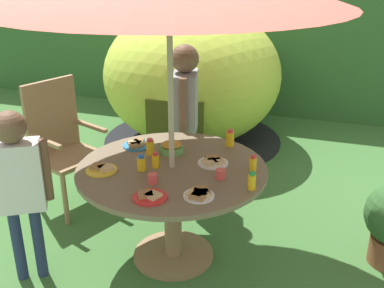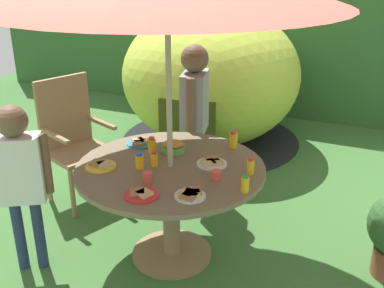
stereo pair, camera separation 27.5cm
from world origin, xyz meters
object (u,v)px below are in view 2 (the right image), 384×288
at_px(snack_bowl, 173,147).
at_px(cup_near, 216,175).
at_px(juice_bottle_mid_left, 233,140).
at_px(plate_back_edge, 141,142).
at_px(plate_front_edge, 212,163).
at_px(juice_bottle_near_right, 140,161).
at_px(plate_far_left, 141,194).
at_px(juice_bottle_near_left, 250,166).
at_px(dome_tent, 211,76).
at_px(juice_bottle_far_right, 245,184).
at_px(juice_bottle_center_front, 152,145).
at_px(cup_far, 148,177).
at_px(child_in_grey_shirt, 195,103).
at_px(plate_mid_right, 101,165).
at_px(garden_table, 171,187).
at_px(juice_bottle_spot_a, 154,159).
at_px(child_in_white_shirt, 19,169).
at_px(plate_center_back, 190,194).

height_order(snack_bowl, cup_near, snack_bowl).
relative_size(snack_bowl, juice_bottle_mid_left, 1.35).
relative_size(snack_bowl, plate_back_edge, 0.80).
bearing_deg(plate_front_edge, juice_bottle_near_right, -149.53).
bearing_deg(plate_far_left, juice_bottle_near_left, 47.22).
xyz_separation_m(plate_far_left, juice_bottle_near_left, (0.49, 0.53, 0.04)).
xyz_separation_m(dome_tent, plate_front_edge, (0.81, -2.04, -0.03)).
distance_m(plate_back_edge, juice_bottle_far_right, 1.00).
height_order(juice_bottle_center_front, cup_far, juice_bottle_center_front).
height_order(child_in_grey_shirt, plate_mid_right, child_in_grey_shirt).
height_order(dome_tent, child_in_grey_shirt, dome_tent).
distance_m(garden_table, juice_bottle_spot_a, 0.23).
distance_m(plate_front_edge, plate_far_left, 0.60).
xyz_separation_m(plate_far_left, plate_back_edge, (-0.39, 0.68, 0.00)).
height_order(dome_tent, plate_front_edge, dome_tent).
bearing_deg(child_in_grey_shirt, cup_near, 16.63).
relative_size(child_in_white_shirt, juice_bottle_far_right, 10.46).
relative_size(snack_bowl, cup_near, 2.62).
distance_m(child_in_white_shirt, juice_bottle_near_right, 0.75).
xyz_separation_m(child_in_grey_shirt, snack_bowl, (0.13, -0.68, -0.11)).
height_order(plate_back_edge, juice_bottle_near_left, juice_bottle_near_left).
relative_size(plate_front_edge, juice_bottle_near_right, 1.89).
xyz_separation_m(garden_table, child_in_grey_shirt, (-0.22, 0.90, 0.30)).
relative_size(snack_bowl, juice_bottle_center_front, 1.45).
height_order(child_in_grey_shirt, cup_near, child_in_grey_shirt).
bearing_deg(garden_table, plate_back_edge, 145.82).
relative_size(garden_table, juice_bottle_mid_left, 10.13).
distance_m(snack_bowl, plate_mid_right, 0.53).
relative_size(child_in_white_shirt, plate_center_back, 6.12).
xyz_separation_m(plate_far_left, juice_bottle_center_front, (-0.24, 0.58, 0.04)).
xyz_separation_m(plate_center_back, juice_bottle_spot_a, (-0.39, 0.29, 0.03)).
height_order(child_in_white_shirt, juice_bottle_near_right, child_in_white_shirt).
bearing_deg(juice_bottle_near_right, dome_tent, 100.02).
distance_m(garden_table, juice_bottle_mid_left, 0.58).
distance_m(plate_far_left, juice_bottle_mid_left, 0.93).
distance_m(juice_bottle_mid_left, cup_near, 0.53).
bearing_deg(juice_bottle_near_right, plate_back_edge, 118.83).
height_order(juice_bottle_near_left, juice_bottle_far_right, same).
xyz_separation_m(juice_bottle_near_right, juice_bottle_mid_left, (0.44, 0.57, 0.01)).
height_order(juice_bottle_near_left, cup_far, juice_bottle_near_left).
bearing_deg(garden_table, plate_far_left, -86.65).
relative_size(plate_center_back, cup_near, 2.98).
height_order(child_in_grey_shirt, plate_center_back, child_in_grey_shirt).
distance_m(snack_bowl, plate_far_left, 0.66).
relative_size(garden_table, plate_far_left, 6.24).
height_order(juice_bottle_center_front, juice_bottle_spot_a, juice_bottle_center_front).
height_order(child_in_grey_shirt, cup_far, child_in_grey_shirt).
xyz_separation_m(dome_tent, child_in_grey_shirt, (0.35, -1.27, 0.10)).
bearing_deg(dome_tent, plate_back_edge, -92.21).
distance_m(plate_center_back, plate_far_left, 0.28).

